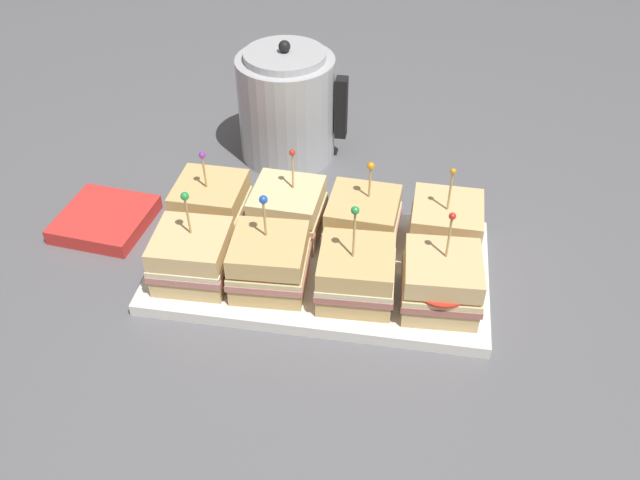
# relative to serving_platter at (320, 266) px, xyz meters

# --- Properties ---
(ground_plane) EXTENTS (6.00, 6.00, 0.00)m
(ground_plane) POSITION_rel_serving_platter_xyz_m (0.00, 0.00, -0.01)
(ground_plane) COLOR slate
(serving_platter) EXTENTS (0.49, 0.26, 0.02)m
(serving_platter) POSITION_rel_serving_platter_xyz_m (0.00, 0.00, 0.00)
(serving_platter) COLOR white
(serving_platter) RESTS_ON ground_plane
(sandwich_front_far_left) EXTENTS (0.11, 0.11, 0.14)m
(sandwich_front_far_left) POSITION_rel_serving_platter_xyz_m (-0.17, -0.06, 0.05)
(sandwich_front_far_left) COLOR #DBB77A
(sandwich_front_far_left) RESTS_ON serving_platter
(sandwich_front_center_left) EXTENTS (0.11, 0.11, 0.15)m
(sandwich_front_center_left) POSITION_rel_serving_platter_xyz_m (-0.06, -0.06, 0.05)
(sandwich_front_center_left) COLOR tan
(sandwich_front_center_left) RESTS_ON serving_platter
(sandwich_front_center_right) EXTENTS (0.11, 0.11, 0.15)m
(sandwich_front_center_right) POSITION_rel_serving_platter_xyz_m (0.06, -0.06, 0.05)
(sandwich_front_center_right) COLOR tan
(sandwich_front_center_right) RESTS_ON serving_platter
(sandwich_front_far_right) EXTENTS (0.11, 0.11, 0.15)m
(sandwich_front_far_right) POSITION_rel_serving_platter_xyz_m (0.17, -0.06, 0.05)
(sandwich_front_far_right) COLOR #DBB77A
(sandwich_front_far_right) RESTS_ON serving_platter
(sandwich_back_far_left) EXTENTS (0.11, 0.11, 0.14)m
(sandwich_back_far_left) POSITION_rel_serving_platter_xyz_m (-0.18, 0.06, 0.05)
(sandwich_back_far_left) COLOR tan
(sandwich_back_far_left) RESTS_ON serving_platter
(sandwich_back_center_left) EXTENTS (0.11, 0.11, 0.14)m
(sandwich_back_center_left) POSITION_rel_serving_platter_xyz_m (-0.06, 0.06, 0.05)
(sandwich_back_center_left) COLOR beige
(sandwich_back_center_left) RESTS_ON serving_platter
(sandwich_back_center_right) EXTENTS (0.11, 0.11, 0.14)m
(sandwich_back_center_right) POSITION_rel_serving_platter_xyz_m (0.06, 0.05, 0.05)
(sandwich_back_center_right) COLOR tan
(sandwich_back_center_right) RESTS_ON serving_platter
(sandwich_back_far_right) EXTENTS (0.11, 0.11, 0.15)m
(sandwich_back_far_right) POSITION_rel_serving_platter_xyz_m (0.18, 0.06, 0.05)
(sandwich_back_far_right) COLOR #DBB77A
(sandwich_back_far_right) RESTS_ON serving_platter
(kettle_steel) EXTENTS (0.19, 0.17, 0.22)m
(kettle_steel) POSITION_rel_serving_platter_xyz_m (-0.11, 0.31, 0.09)
(kettle_steel) COLOR #B7BABF
(kettle_steel) RESTS_ON ground_plane
(napkin_stack) EXTENTS (0.15, 0.15, 0.02)m
(napkin_stack) POSITION_rel_serving_platter_xyz_m (-0.36, 0.05, 0.00)
(napkin_stack) COLOR red
(napkin_stack) RESTS_ON ground_plane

